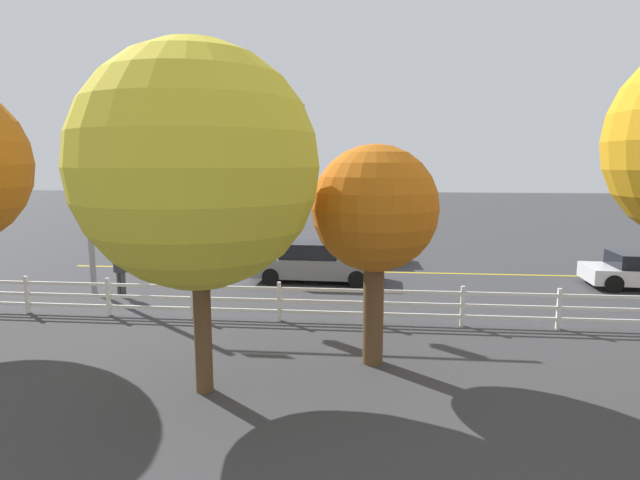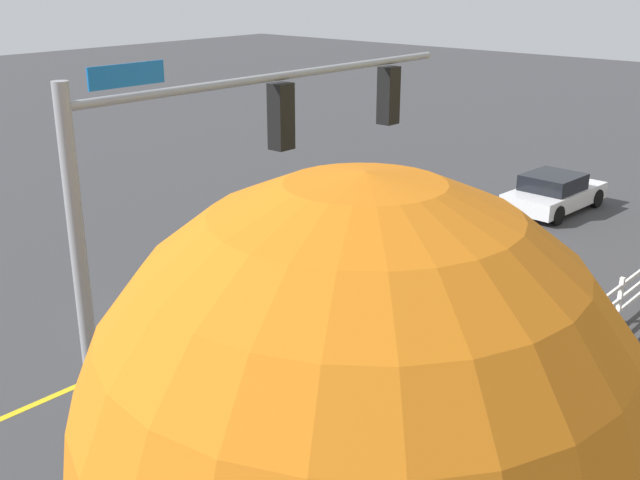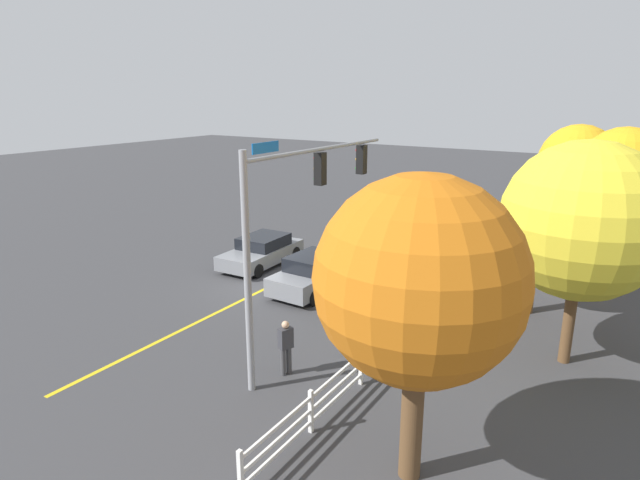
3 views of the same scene
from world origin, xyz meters
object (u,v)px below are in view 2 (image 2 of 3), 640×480
at_px(car_1, 554,193).
at_px(pedestrian, 188,470).
at_px(car_0, 321,297).
at_px(tree_3, 360,451).
at_px(car_2, 244,245).

bearing_deg(car_1, pedestrian, -167.52).
xyz_separation_m(car_1, pedestrian, (18.46, 3.00, 0.29)).
height_order(car_0, car_1, car_0).
bearing_deg(tree_3, car_2, -129.74).
bearing_deg(tree_3, pedestrian, -113.21).
bearing_deg(car_0, car_1, 1.75).
bearing_deg(car_1, tree_3, -156.04).
height_order(car_2, pedestrian, pedestrian).
xyz_separation_m(car_2, pedestrian, (7.71, 6.97, 0.24)).
relative_size(car_0, car_1, 1.16).
height_order(car_1, pedestrian, pedestrian).
relative_size(car_1, car_2, 0.89).
height_order(car_1, car_2, car_2).
bearing_deg(car_0, tree_3, -135.61).
distance_m(pedestrian, tree_3, 6.28).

